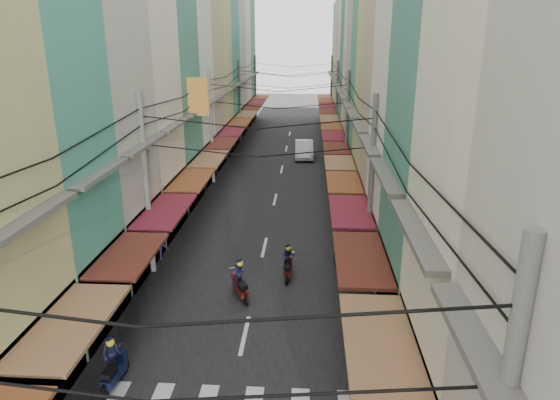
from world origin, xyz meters
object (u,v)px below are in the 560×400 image
at_px(bicycle, 435,302).
at_px(market_umbrella, 447,279).
at_px(white_car, 304,158).
at_px(traffic_sign, 377,268).

xyz_separation_m(bicycle, market_umbrella, (-0.36, -2.51, 2.30)).
relative_size(bicycle, market_umbrella, 0.59).
distance_m(white_car, market_umbrella, 28.63).
bearing_deg(market_umbrella, traffic_sign, 162.33).
height_order(white_car, bicycle, white_car).
distance_m(white_car, traffic_sign, 27.53).
bearing_deg(market_umbrella, bicycle, 81.80).
distance_m(bicycle, market_umbrella, 3.42).
distance_m(bicycle, traffic_sign, 3.96).
relative_size(market_umbrella, traffic_sign, 0.84).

